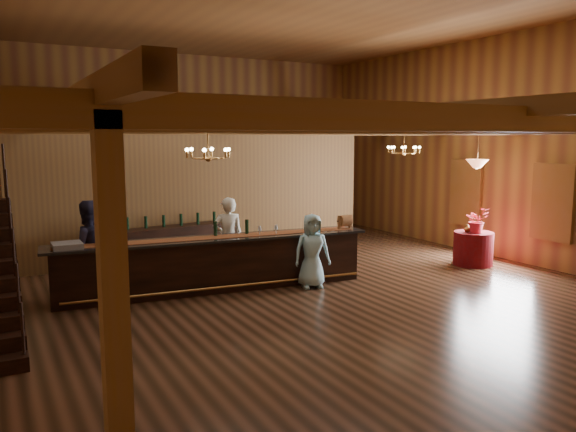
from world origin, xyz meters
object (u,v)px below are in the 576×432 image
backbar_shelf (173,246)px  bartender (228,238)px  tasting_bar (215,263)px  round_table (473,248)px  guest (312,251)px  chandelier_left (208,153)px  floor_plant (290,224)px  pendant_lamp (477,164)px  staff_second (88,249)px  beverage_dispenser (104,229)px  chandelier_right (404,149)px  raffle_drum (345,221)px

backbar_shelf → bartender: size_ratio=1.89×
tasting_bar → round_table: (6.19, -0.84, -0.14)m
round_table → guest: guest is taller
chandelier_left → floor_plant: size_ratio=0.65×
pendant_lamp → guest: size_ratio=0.60×
floor_plant → chandelier_left: bearing=-132.7°
staff_second → pendant_lamp: bearing=163.4°
beverage_dispenser → backbar_shelf: bearing=49.1°
beverage_dispenser → chandelier_right: chandelier_right is taller
backbar_shelf → chandelier_left: size_ratio=4.16×
beverage_dispenser → floor_plant: beverage_dispenser is taller
chandelier_right → chandelier_left: bearing=-163.1°
tasting_bar → floor_plant: bearing=49.5°
raffle_drum → pendant_lamp: bearing=-8.3°
raffle_drum → chandelier_left: 3.69m
beverage_dispenser → bartender: (2.61, 0.43, -0.46)m
backbar_shelf → tasting_bar: bearing=-95.7°
round_table → chandelier_right: bearing=117.5°
bartender → guest: bartender is taller
round_table → chandelier_left: (-6.65, -0.15, 2.35)m
raffle_drum → tasting_bar: bearing=172.9°
tasting_bar → round_table: tasting_bar is taller
tasting_bar → floor_plant: 4.82m
backbar_shelf → pendant_lamp: (6.26, -3.37, 1.93)m
guest → staff_second: bearing=174.7°
tasting_bar → chandelier_left: 2.46m
pendant_lamp → bartender: 6.01m
chandelier_left → pendant_lamp: size_ratio=0.89×
pendant_lamp → bartender: bearing=164.6°
bartender → guest: bearing=145.1°
guest → chandelier_right: bearing=37.6°
chandelier_right → staff_second: 7.82m
tasting_bar → pendant_lamp: pendant_lamp is taller
chandelier_right → floor_plant: 3.77m
tasting_bar → backbar_shelf: bearing=97.8°
beverage_dispenser → chandelier_right: (7.38, 0.50, 1.36)m
staff_second → guest: staff_second is taller
round_table → pendant_lamp: bearing=-176.4°
chandelier_left → floor_plant: chandelier_left is taller
tasting_bar → floor_plant: floor_plant is taller
beverage_dispenser → floor_plant: bearing=28.8°
pendant_lamp → floor_plant: bearing=122.8°
beverage_dispenser → round_table: 8.35m
raffle_drum → floor_plant: 3.78m
pendant_lamp → beverage_dispenser: bearing=172.3°
backbar_shelf → chandelier_left: bearing=-103.7°
staff_second → tasting_bar: bearing=156.0°
beverage_dispenser → pendant_lamp: size_ratio=0.67×
staff_second → beverage_dispenser: bearing=110.6°
backbar_shelf → round_table: (6.26, -3.37, -0.07)m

